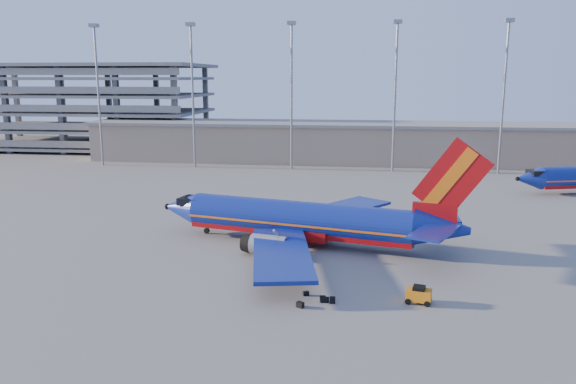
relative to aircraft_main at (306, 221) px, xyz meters
name	(u,v)px	position (x,y,z in m)	size (l,w,h in m)	color
ground	(285,231)	(-3.16, 5.30, -2.67)	(220.00, 220.00, 0.00)	slate
terminal_building	(367,142)	(6.84, 63.30, 1.65)	(122.00, 16.00, 8.50)	gray
parking_garage	(87,102)	(-65.16, 79.35, 9.06)	(62.00, 32.00, 21.40)	slate
light_mast_row	(343,80)	(1.84, 51.30, 14.88)	(101.60, 1.60, 28.65)	gray
aircraft_main	(306,221)	(0.00, 0.00, 0.00)	(36.38, 34.59, 12.50)	navy
baggage_tug	(419,294)	(10.76, -15.19, -1.91)	(2.24, 1.64, 1.46)	orange
luggage_pile	(317,300)	(2.50, -16.21, -2.43)	(3.11, 3.13, 0.55)	black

